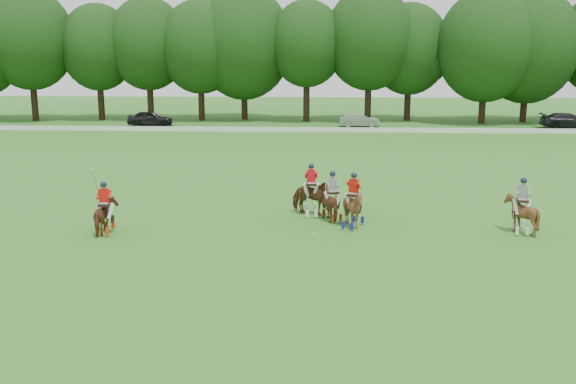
{
  "coord_description": "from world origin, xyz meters",
  "views": [
    {
      "loc": [
        1.57,
        -22.08,
        7.0
      ],
      "look_at": [
        0.21,
        4.2,
        1.4
      ],
      "focal_mm": 40.0,
      "sensor_mm": 36.0,
      "label": 1
    }
  ],
  "objects_px": {
    "car_mid": "(360,120)",
    "polo_ball": "(314,234)",
    "car_left": "(150,118)",
    "polo_stripe_a": "(332,203)",
    "car_right": "(568,121)",
    "polo_stripe_b": "(521,213)",
    "polo_red_b": "(311,197)",
    "polo_red_c": "(353,208)",
    "polo_red_a": "(105,215)"
  },
  "relations": [
    {
      "from": "car_left",
      "to": "car_mid",
      "type": "relative_size",
      "value": 1.14
    },
    {
      "from": "polo_red_c",
      "to": "polo_stripe_a",
      "type": "distance_m",
      "value": 1.48
    },
    {
      "from": "polo_stripe_a",
      "to": "polo_ball",
      "type": "relative_size",
      "value": 23.96
    },
    {
      "from": "car_mid",
      "to": "polo_red_c",
      "type": "bearing_deg",
      "value": 173.91
    },
    {
      "from": "polo_red_b",
      "to": "polo_stripe_b",
      "type": "xyz_separation_m",
      "value": [
        8.49,
        -2.5,
        -0.04
      ]
    },
    {
      "from": "polo_red_b",
      "to": "polo_stripe_a",
      "type": "xyz_separation_m",
      "value": [
        0.93,
        -0.83,
        -0.08
      ]
    },
    {
      "from": "car_mid",
      "to": "polo_stripe_a",
      "type": "distance_m",
      "value": 37.62
    },
    {
      "from": "polo_stripe_a",
      "to": "polo_stripe_b",
      "type": "distance_m",
      "value": 7.74
    },
    {
      "from": "car_left",
      "to": "polo_red_b",
      "type": "distance_m",
      "value": 40.38
    },
    {
      "from": "polo_red_c",
      "to": "polo_stripe_b",
      "type": "distance_m",
      "value": 6.72
    },
    {
      "from": "car_mid",
      "to": "polo_red_c",
      "type": "height_order",
      "value": "polo_red_c"
    },
    {
      "from": "polo_red_b",
      "to": "car_left",
      "type": "bearing_deg",
      "value": 114.85
    },
    {
      "from": "polo_red_a",
      "to": "polo_red_b",
      "type": "xyz_separation_m",
      "value": [
        8.18,
        3.46,
        0.09
      ]
    },
    {
      "from": "car_left",
      "to": "polo_red_c",
      "type": "bearing_deg",
      "value": -160.15
    },
    {
      "from": "car_left",
      "to": "polo_stripe_a",
      "type": "distance_m",
      "value": 41.53
    },
    {
      "from": "car_right",
      "to": "polo_red_c",
      "type": "height_order",
      "value": "polo_red_c"
    },
    {
      "from": "polo_red_c",
      "to": "polo_ball",
      "type": "height_order",
      "value": "polo_red_c"
    },
    {
      "from": "car_mid",
      "to": "car_right",
      "type": "bearing_deg",
      "value": -92.41
    },
    {
      "from": "polo_ball",
      "to": "car_right",
      "type": "bearing_deg",
      "value": 58.45
    },
    {
      "from": "car_right",
      "to": "polo_stripe_b",
      "type": "height_order",
      "value": "polo_stripe_b"
    },
    {
      "from": "car_mid",
      "to": "polo_red_c",
      "type": "relative_size",
      "value": 1.72
    },
    {
      "from": "car_right",
      "to": "polo_red_b",
      "type": "distance_m",
      "value": 44.19
    },
    {
      "from": "polo_red_a",
      "to": "car_left",
      "type": "bearing_deg",
      "value": 102.36
    },
    {
      "from": "polo_red_c",
      "to": "polo_stripe_b",
      "type": "bearing_deg",
      "value": -3.96
    },
    {
      "from": "car_mid",
      "to": "polo_red_a",
      "type": "bearing_deg",
      "value": 160.34
    },
    {
      "from": "car_left",
      "to": "car_right",
      "type": "bearing_deg",
      "value": -96.01
    },
    {
      "from": "car_mid",
      "to": "polo_ball",
      "type": "height_order",
      "value": "car_mid"
    },
    {
      "from": "car_mid",
      "to": "polo_red_c",
      "type": "distance_m",
      "value": 38.76
    },
    {
      "from": "car_right",
      "to": "polo_red_a",
      "type": "distance_m",
      "value": 51.87
    },
    {
      "from": "car_left",
      "to": "polo_stripe_a",
      "type": "relative_size",
      "value": 2.1
    },
    {
      "from": "car_left",
      "to": "polo_red_c",
      "type": "relative_size",
      "value": 1.96
    },
    {
      "from": "car_left",
      "to": "polo_red_a",
      "type": "distance_m",
      "value": 41.06
    },
    {
      "from": "polo_red_c",
      "to": "polo_red_a",
      "type": "bearing_deg",
      "value": -171.86
    },
    {
      "from": "car_right",
      "to": "polo_stripe_b",
      "type": "distance_m",
      "value": 42.37
    },
    {
      "from": "polo_red_a",
      "to": "polo_ball",
      "type": "relative_size",
      "value": 29.56
    },
    {
      "from": "polo_red_a",
      "to": "polo_stripe_a",
      "type": "relative_size",
      "value": 1.23
    },
    {
      "from": "polo_red_b",
      "to": "polo_red_a",
      "type": "bearing_deg",
      "value": -157.05
    },
    {
      "from": "car_mid",
      "to": "polo_red_b",
      "type": "bearing_deg",
      "value": 170.94
    },
    {
      "from": "car_left",
      "to": "car_mid",
      "type": "bearing_deg",
      "value": -96.01
    },
    {
      "from": "car_right",
      "to": "polo_red_b",
      "type": "bearing_deg",
      "value": 150.4
    },
    {
      "from": "polo_red_b",
      "to": "polo_ball",
      "type": "xyz_separation_m",
      "value": [
        0.19,
        -3.28,
        -0.8
      ]
    },
    {
      "from": "polo_red_b",
      "to": "polo_stripe_b",
      "type": "distance_m",
      "value": 8.85
    },
    {
      "from": "car_right",
      "to": "polo_red_c",
      "type": "relative_size",
      "value": 2.23
    },
    {
      "from": "car_left",
      "to": "polo_stripe_b",
      "type": "distance_m",
      "value": 46.7
    },
    {
      "from": "polo_stripe_b",
      "to": "polo_red_a",
      "type": "bearing_deg",
      "value": -176.7
    },
    {
      "from": "car_left",
      "to": "polo_ball",
      "type": "height_order",
      "value": "car_left"
    },
    {
      "from": "polo_red_b",
      "to": "car_mid",
      "type": "bearing_deg",
      "value": 83.34
    },
    {
      "from": "car_left",
      "to": "polo_stripe_a",
      "type": "height_order",
      "value": "polo_stripe_a"
    },
    {
      "from": "polo_red_c",
      "to": "car_right",
      "type": "bearing_deg",
      "value": 59.35
    },
    {
      "from": "car_mid",
      "to": "polo_stripe_b",
      "type": "height_order",
      "value": "polo_stripe_b"
    }
  ]
}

